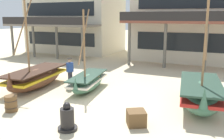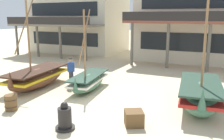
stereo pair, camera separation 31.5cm
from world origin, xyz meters
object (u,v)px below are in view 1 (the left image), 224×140
at_px(fishing_boat_centre_large, 36,77).
at_px(harbor_building_annex, 75,10).
at_px(fishing_boat_far_right, 88,81).
at_px(fishing_boat_near_left, 200,93).
at_px(capstan_winch, 67,119).
at_px(fisherman_by_hull, 70,73).
at_px(wooden_barrel, 11,104).
at_px(cargo_crate, 136,118).
at_px(harbor_building_main, 194,20).

distance_m(fishing_boat_centre_large, harbor_building_annex, 16.03).
bearing_deg(harbor_building_annex, fishing_boat_far_right, -55.49).
distance_m(fishing_boat_near_left, capstan_winch, 6.04).
xyz_separation_m(fishing_boat_far_right, harbor_building_annex, (-9.18, 13.35, 4.25)).
bearing_deg(harbor_building_annex, fisherman_by_hull, -59.06).
height_order(fishing_boat_near_left, wooden_barrel, fishing_boat_near_left).
distance_m(capstan_winch, harbor_building_annex, 21.47).
relative_size(fishing_boat_centre_large, cargo_crate, 8.48).
distance_m(fishing_boat_far_right, fisherman_by_hull, 1.34).
bearing_deg(fishing_boat_near_left, fishing_boat_centre_large, -176.11).
height_order(cargo_crate, harbor_building_main, harbor_building_main).
relative_size(fisherman_by_hull, wooden_barrel, 2.41).
height_order(fishing_boat_far_right, fisherman_by_hull, fishing_boat_far_right).
height_order(harbor_building_main, harbor_building_annex, harbor_building_annex).
bearing_deg(fishing_boat_centre_large, fishing_boat_near_left, 3.89).
relative_size(fisherman_by_hull, harbor_building_annex, 0.16).
distance_m(fishing_boat_near_left, cargo_crate, 3.62).
xyz_separation_m(fishing_boat_centre_large, fishing_boat_far_right, (2.94, 0.82, -0.10)).
bearing_deg(fishing_boat_centre_large, harbor_building_main, 63.12).
height_order(fishing_boat_far_right, wooden_barrel, fishing_boat_far_right).
xyz_separation_m(fishing_boat_near_left, wooden_barrel, (-7.38, -3.90, -0.29)).
bearing_deg(harbor_building_main, wooden_barrel, -107.85).
height_order(fishing_boat_near_left, harbor_building_main, harbor_building_main).
distance_m(cargo_crate, harbor_building_main, 16.50).
bearing_deg(cargo_crate, wooden_barrel, -170.38).
bearing_deg(harbor_building_annex, wooden_barrel, -66.16).
bearing_deg(wooden_barrel, harbor_building_annex, 113.84).
height_order(fishing_boat_centre_large, cargo_crate, fishing_boat_centre_large).
distance_m(harbor_building_main, harbor_building_annex, 13.27).
bearing_deg(wooden_barrel, fishing_boat_near_left, 27.84).
distance_m(fishing_boat_centre_large, cargo_crate, 7.27).
bearing_deg(cargo_crate, capstan_winch, -147.05).
xyz_separation_m(fishing_boat_centre_large, harbor_building_annex, (-6.24, 14.17, 4.15)).
bearing_deg(harbor_building_main, fisherman_by_hull, -112.66).
distance_m(fishing_boat_near_left, wooden_barrel, 8.36).
relative_size(fishing_boat_near_left, capstan_winch, 5.40).
height_order(capstan_winch, cargo_crate, capstan_winch).
bearing_deg(harbor_building_annex, harbor_building_main, -1.75).
xyz_separation_m(cargo_crate, harbor_building_main, (0.12, 16.16, 3.37)).
xyz_separation_m(capstan_winch, wooden_barrel, (-3.23, 0.48, -0.06)).
bearing_deg(fishing_boat_far_right, fishing_boat_centre_large, -164.40).
bearing_deg(fishing_boat_centre_large, capstan_winch, -38.69).
relative_size(fisherman_by_hull, cargo_crate, 2.47).
xyz_separation_m(fishing_boat_centre_large, capstan_winch, (4.72, -3.78, -0.19)).
xyz_separation_m(fishing_boat_near_left, harbor_building_main, (-1.89, 13.17, 3.01)).
distance_m(fisherman_by_hull, cargo_crate, 6.24).
bearing_deg(capstan_winch, harbor_building_annex, 121.39).
bearing_deg(harbor_building_main, fishing_boat_near_left, -81.84).
height_order(fishing_boat_centre_large, capstan_winch, fishing_boat_centre_large).
bearing_deg(cargo_crate, fisherman_by_hull, 146.88).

